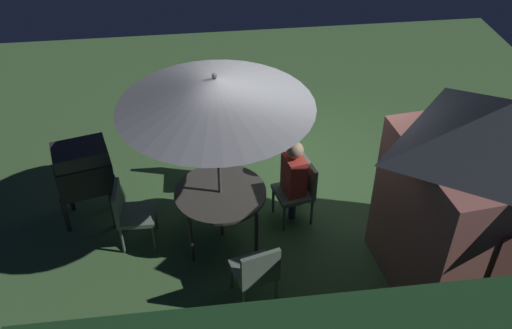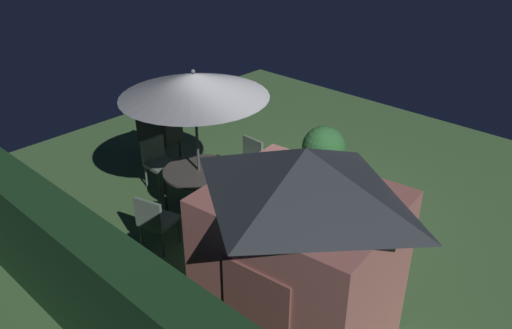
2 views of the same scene
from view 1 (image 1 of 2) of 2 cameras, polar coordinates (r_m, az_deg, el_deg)
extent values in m
plane|color=#47703D|center=(8.33, 3.19, -2.33)|extent=(11.00, 11.00, 0.00)
cube|color=#B26B60|center=(6.92, 21.69, -4.82)|extent=(2.08, 1.84, 1.95)
pyramid|color=#33383D|center=(6.21, 24.31, 3.74)|extent=(2.20, 1.95, 0.54)
cylinder|color=#47423D|center=(7.12, -3.62, -2.87)|extent=(1.16, 1.16, 0.04)
cylinder|color=#3C3834|center=(7.69, -0.72, -2.80)|extent=(0.05, 0.05, 0.71)
cylinder|color=#3C3834|center=(7.67, -6.77, -3.28)|extent=(0.05, 0.05, 0.71)
cylinder|color=#3C3834|center=(7.10, 0.04, -7.04)|extent=(0.05, 0.05, 0.71)
cylinder|color=#3C3834|center=(7.07, -6.56, -7.57)|extent=(0.05, 0.05, 0.71)
cylinder|color=#4C4C51|center=(6.83, -3.76, -0.01)|extent=(0.04, 0.04, 2.36)
cone|color=gray|center=(6.27, -4.14, 7.26)|extent=(2.25, 2.25, 0.35)
sphere|color=#4C4C51|center=(6.17, -4.22, 8.91)|extent=(0.06, 0.06, 0.06)
cube|color=black|center=(7.66, -16.90, -0.91)|extent=(0.80, 0.65, 0.45)
cube|color=#2B2B2E|center=(7.47, -17.35, 1.03)|extent=(0.76, 0.62, 0.20)
cylinder|color=#262628|center=(8.07, -13.95, -2.60)|extent=(0.06, 0.06, 0.55)
cylinder|color=#262628|center=(8.19, -18.24, -2.90)|extent=(0.06, 0.06, 0.55)
cylinder|color=#262628|center=(7.76, -14.17, -4.60)|extent=(0.06, 0.06, 0.55)
cylinder|color=#262628|center=(7.88, -18.63, -4.87)|extent=(0.06, 0.06, 0.55)
cube|color=slate|center=(7.56, 3.74, -2.84)|extent=(0.55, 0.55, 0.06)
cube|color=slate|center=(7.48, 5.29, -1.17)|extent=(0.15, 0.46, 0.45)
cylinder|color=#516155|center=(7.64, 5.64, -4.70)|extent=(0.04, 0.04, 0.45)
cylinder|color=#516155|center=(7.91, 4.46, -2.87)|extent=(0.04, 0.04, 0.45)
cylinder|color=#516155|center=(7.51, 2.84, -5.41)|extent=(0.04, 0.04, 0.45)
cylinder|color=#516155|center=(7.78, 1.75, -3.52)|extent=(0.04, 0.04, 0.45)
cube|color=slate|center=(8.09, -3.89, 0.30)|extent=(0.47, 0.47, 0.06)
cube|color=slate|center=(8.13, -4.02, 2.45)|extent=(0.46, 0.06, 0.45)
cylinder|color=#516155|center=(8.39, -2.52, -0.02)|extent=(0.04, 0.04, 0.45)
cylinder|color=#516155|center=(8.39, -5.25, -0.18)|extent=(0.04, 0.04, 0.45)
cylinder|color=#516155|center=(8.08, -2.34, -1.74)|extent=(0.04, 0.04, 0.45)
cylinder|color=#516155|center=(8.07, -5.17, -1.91)|extent=(0.04, 0.04, 0.45)
cube|color=slate|center=(7.37, -11.90, -4.99)|extent=(0.47, 0.47, 0.06)
cube|color=slate|center=(7.26, -13.77, -3.76)|extent=(0.06, 0.46, 0.45)
cylinder|color=#516155|center=(7.70, -13.06, -5.29)|extent=(0.04, 0.04, 0.45)
cylinder|color=#516155|center=(7.41, -13.33, -7.39)|extent=(0.04, 0.04, 0.45)
cylinder|color=#516155|center=(7.65, -10.09, -5.15)|extent=(0.04, 0.04, 0.45)
cylinder|color=#516155|center=(7.36, -10.23, -7.26)|extent=(0.04, 0.04, 0.45)
cube|color=slate|center=(6.57, -0.25, -10.53)|extent=(0.57, 0.57, 0.06)
cube|color=slate|center=(6.28, 0.48, -10.49)|extent=(0.46, 0.17, 0.45)
cylinder|color=#516155|center=(6.58, -1.23, -13.54)|extent=(0.04, 0.04, 0.45)
cylinder|color=#516155|center=(6.68, 2.05, -12.51)|extent=(0.04, 0.04, 0.45)
cylinder|color=#516155|center=(6.82, -2.48, -11.10)|extent=(0.04, 0.04, 0.45)
cylinder|color=#516155|center=(6.92, 0.67, -10.16)|extent=(0.04, 0.04, 0.45)
cylinder|color=silver|center=(9.18, 1.42, 3.49)|extent=(0.48, 0.48, 0.38)
sphere|color=#2D6B33|center=(8.90, 1.47, 6.27)|extent=(0.79, 0.79, 0.79)
cube|color=#CC3D33|center=(7.36, 3.83, -1.04)|extent=(0.31, 0.38, 0.55)
sphere|color=tan|center=(7.12, 3.96, 1.44)|extent=(0.22, 0.22, 0.22)
cylinder|color=#383347|center=(7.70, 3.68, -4.03)|extent=(0.10, 0.10, 0.48)
camera|label=2|loc=(5.87, 74.34, 3.64)|focal=35.78mm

